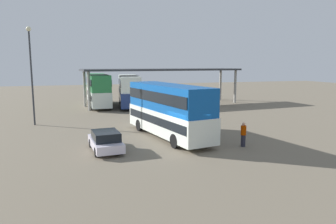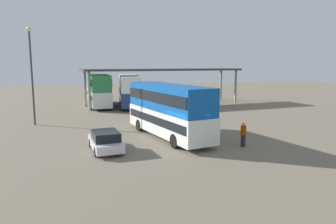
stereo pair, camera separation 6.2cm
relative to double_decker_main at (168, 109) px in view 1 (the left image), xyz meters
name	(u,v)px [view 1 (the left image)]	position (x,y,z in m)	size (l,w,h in m)	color
ground_plane	(186,149)	(0.19, -3.66, -2.27)	(140.00, 140.00, 0.00)	#6F6452
double_decker_main	(168,109)	(0.00, 0.00, 0.00)	(4.38, 10.44, 4.15)	silver
parked_hatchback	(106,141)	(-5.12, -2.61, -1.60)	(2.08, 4.10, 1.35)	silver
double_decker_near_canopy	(98,89)	(-3.77, 20.43, 0.10)	(2.55, 11.19, 4.34)	silver
double_decker_mid_row	(129,90)	(0.22, 18.86, 0.01)	(3.74, 10.68, 4.16)	navy
depot_canopy	(163,71)	(5.23, 19.36, 2.47)	(22.85, 7.34, 5.06)	#33353A
lamppost_tall	(31,65)	(-10.65, 8.39, 3.33)	(0.44, 0.44, 9.08)	#33353A
pedestrian_waiting	(243,134)	(4.18, -4.31, -1.42)	(0.38, 0.38, 1.72)	#262633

